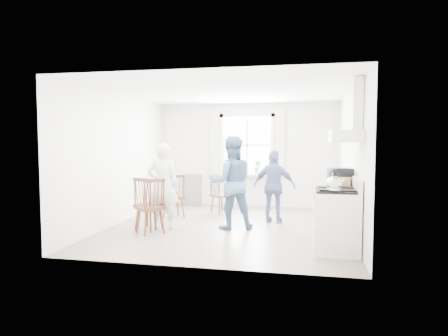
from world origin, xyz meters
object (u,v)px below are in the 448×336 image
at_px(stereo_stack, 340,178).
at_px(windsor_chair_a, 175,192).
at_px(windsor_chair_b, 145,198).
at_px(gas_stove, 336,220).
at_px(low_cabinet, 337,214).
at_px(person_right, 274,187).
at_px(person_left, 163,186).
at_px(person_mid, 231,183).
at_px(windsor_chair_c, 153,200).

xyz_separation_m(stereo_stack, windsor_chair_a, (-3.29, 1.23, -0.48)).
bearing_deg(windsor_chair_a, windsor_chair_b, -98.55).
distance_m(gas_stove, windsor_chair_a, 3.74).
bearing_deg(low_cabinet, windsor_chair_a, 159.00).
relative_size(gas_stove, person_right, 0.76).
relative_size(person_left, person_right, 1.11).
bearing_deg(stereo_stack, windsor_chair_b, 179.74).
bearing_deg(windsor_chair_b, windsor_chair_a, 81.45).
distance_m(person_left, person_right, 2.24).
bearing_deg(low_cabinet, gas_stove, -95.68).
bearing_deg(stereo_stack, person_mid, 164.73).
xyz_separation_m(stereo_stack, windsor_chair_b, (-3.47, 0.02, -0.45)).
xyz_separation_m(gas_stove, person_mid, (-1.84, 1.25, 0.39)).
height_order(gas_stove, windsor_chair_c, gas_stove).
height_order(stereo_stack, person_left, person_left).
bearing_deg(stereo_stack, person_right, 133.89).
height_order(windsor_chair_b, person_left, person_left).
relative_size(low_cabinet, windsor_chair_a, 0.95).
height_order(person_left, person_mid, person_mid).
height_order(gas_stove, stereo_stack, stereo_stack).
height_order(low_cabinet, stereo_stack, stereo_stack).
xyz_separation_m(windsor_chair_a, person_left, (0.08, -0.97, 0.24)).
bearing_deg(windsor_chair_c, gas_stove, -8.75).
distance_m(person_mid, person_right, 1.04).
xyz_separation_m(low_cabinet, person_left, (-3.17, 0.28, 0.37)).
distance_m(windsor_chair_c, person_right, 2.51).
bearing_deg(person_mid, windsor_chair_b, 0.56).
height_order(windsor_chair_a, windsor_chair_b, windsor_chair_b).
bearing_deg(windsor_chair_c, windsor_chair_a, 92.73).
height_order(windsor_chair_c, person_left, person_left).
bearing_deg(windsor_chair_c, person_right, 35.82).
relative_size(gas_stove, windsor_chair_c, 1.11).
distance_m(windsor_chair_a, person_mid, 1.55).
bearing_deg(stereo_stack, windsor_chair_a, 159.46).
bearing_deg(person_left, windsor_chair_a, -94.95).
distance_m(gas_stove, low_cabinet, 0.70).
relative_size(windsor_chair_c, person_mid, 0.58).
bearing_deg(windsor_chair_b, low_cabinet, -0.55).
xyz_separation_m(windsor_chair_a, person_right, (2.10, -0.00, 0.16)).
distance_m(stereo_stack, windsor_chair_a, 3.55).
xyz_separation_m(windsor_chair_a, windsor_chair_b, (-0.18, -1.22, 0.03)).
xyz_separation_m(gas_stove, person_right, (-1.08, 1.95, 0.25)).
distance_m(windsor_chair_a, person_left, 1.00).
bearing_deg(windsor_chair_a, windsor_chair_c, -87.27).
bearing_deg(windsor_chair_b, person_left, 42.73).
distance_m(windsor_chair_b, person_right, 2.59).
height_order(gas_stove, person_right, person_right).
distance_m(low_cabinet, person_left, 3.21).
xyz_separation_m(stereo_stack, person_right, (-1.18, 1.23, -0.32)).
relative_size(windsor_chair_b, windsor_chair_c, 0.99).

